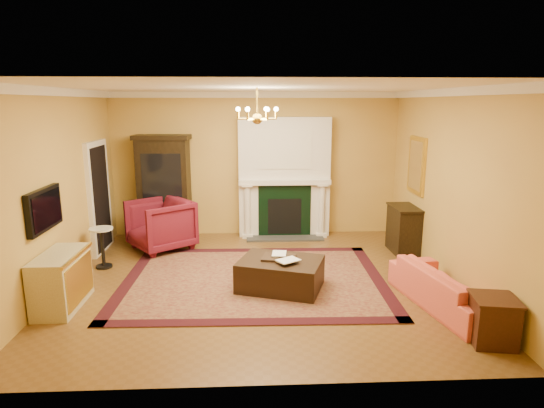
{
  "coord_description": "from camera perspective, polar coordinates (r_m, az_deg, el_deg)",
  "views": [
    {
      "loc": [
        -0.11,
        -6.81,
        2.78
      ],
      "look_at": [
        0.23,
        0.3,
        1.19
      ],
      "focal_mm": 30.0,
      "sensor_mm": 36.0,
      "label": 1
    }
  ],
  "objects": [
    {
      "name": "floor",
      "position": [
        7.37,
        -1.73,
        -9.7
      ],
      "size": [
        6.0,
        5.5,
        0.02
      ],
      "primitive_type": "cube",
      "color": "brown",
      "rests_on": "ground"
    },
    {
      "name": "ceiling",
      "position": [
        6.82,
        -1.9,
        14.5
      ],
      "size": [
        6.0,
        5.5,
        0.02
      ],
      "primitive_type": "cube",
      "color": "white",
      "rests_on": "wall_back"
    },
    {
      "name": "wall_back",
      "position": [
        9.66,
        -2.09,
        4.96
      ],
      "size": [
        6.0,
        0.02,
        3.0
      ],
      "primitive_type": "cube",
      "color": "gold",
      "rests_on": "floor"
    },
    {
      "name": "wall_front",
      "position": [
        4.25,
        -1.17,
        -4.97
      ],
      "size": [
        6.0,
        0.02,
        3.0
      ],
      "primitive_type": "cube",
      "color": "gold",
      "rests_on": "floor"
    },
    {
      "name": "wall_left",
      "position": [
        7.52,
        -25.42,
        1.54
      ],
      "size": [
        0.02,
        5.5,
        3.0
      ],
      "primitive_type": "cube",
      "color": "gold",
      "rests_on": "floor"
    },
    {
      "name": "wall_right",
      "position": [
        7.6,
        21.52,
        1.99
      ],
      "size": [
        0.02,
        5.5,
        3.0
      ],
      "primitive_type": "cube",
      "color": "gold",
      "rests_on": "floor"
    },
    {
      "name": "fireplace",
      "position": [
        9.55,
        1.54,
        3.01
      ],
      "size": [
        1.9,
        0.7,
        2.5
      ],
      "color": "silver",
      "rests_on": "wall_back"
    },
    {
      "name": "crown_molding",
      "position": [
        7.77,
        -2.01,
        13.75
      ],
      "size": [
        6.0,
        5.5,
        0.12
      ],
      "color": "white",
      "rests_on": "ceiling"
    },
    {
      "name": "doorway",
      "position": [
        9.14,
        -20.83,
        0.81
      ],
      "size": [
        0.08,
        1.05,
        2.1
      ],
      "color": "silver",
      "rests_on": "wall_left"
    },
    {
      "name": "tv_panel",
      "position": [
        6.98,
        -26.67,
        -0.62
      ],
      "size": [
        0.09,
        0.95,
        0.58
      ],
      "color": "black",
      "rests_on": "wall_left"
    },
    {
      "name": "gilt_mirror",
      "position": [
        8.84,
        17.68,
        4.64
      ],
      "size": [
        0.06,
        0.76,
        1.05
      ],
      "color": "gold",
      "rests_on": "wall_right"
    },
    {
      "name": "chandelier",
      "position": [
        6.82,
        -1.88,
        11.12
      ],
      "size": [
        0.63,
        0.55,
        0.53
      ],
      "color": "gold",
      "rests_on": "ceiling"
    },
    {
      "name": "oriental_rug",
      "position": [
        7.4,
        -2.27,
        -9.42
      ],
      "size": [
        4.23,
        3.21,
        0.02
      ],
      "primitive_type": "cube",
      "rotation": [
        0.0,
        0.0,
        -0.02
      ],
      "color": "#4A0F14",
      "rests_on": "floor"
    },
    {
      "name": "china_cabinet",
      "position": [
        9.63,
        -13.35,
        1.76
      ],
      "size": [
        1.05,
        0.53,
        2.06
      ],
      "primitive_type": "cube",
      "rotation": [
        0.0,
        0.0,
        -0.06
      ],
      "color": "black",
      "rests_on": "floor"
    },
    {
      "name": "wingback_armchair",
      "position": [
        8.99,
        -13.81,
        -2.26
      ],
      "size": [
        1.4,
        1.42,
        1.07
      ],
      "primitive_type": "imported",
      "rotation": [
        0.0,
        0.0,
        -0.92
      ],
      "color": "maroon",
      "rests_on": "floor"
    },
    {
      "name": "pedestal_table",
      "position": [
        8.32,
        -20.52,
        -4.82
      ],
      "size": [
        0.39,
        0.39,
        0.7
      ],
      "color": "black",
      "rests_on": "floor"
    },
    {
      "name": "commode",
      "position": [
        6.98,
        -24.91,
        -8.71
      ],
      "size": [
        0.49,
        1.04,
        0.77
      ],
      "primitive_type": "cube",
      "rotation": [
        0.0,
        0.0,
        -0.0
      ],
      "color": "beige",
      "rests_on": "floor"
    },
    {
      "name": "coral_sofa",
      "position": [
        6.81,
        21.12,
        -9.04
      ],
      "size": [
        0.93,
        1.98,
        0.74
      ],
      "primitive_type": "imported",
      "rotation": [
        0.0,
        0.0,
        1.77
      ],
      "color": "#E05B47",
      "rests_on": "floor"
    },
    {
      "name": "end_table",
      "position": [
        6.09,
        25.97,
        -13.12
      ],
      "size": [
        0.54,
        0.54,
        0.55
      ],
      "primitive_type": "cube",
      "rotation": [
        0.0,
        0.0,
        -0.17
      ],
      "color": "#35170E",
      "rests_on": "floor"
    },
    {
      "name": "console_table",
      "position": [
        8.96,
        16.19,
        -3.17
      ],
      "size": [
        0.45,
        0.77,
        0.85
      ],
      "primitive_type": "cube",
      "rotation": [
        0.0,
        0.0,
        0.02
      ],
      "color": "black",
      "rests_on": "floor"
    },
    {
      "name": "leather_ottoman",
      "position": [
        6.98,
        1.07,
        -8.76
      ],
      "size": [
        1.42,
        1.22,
        0.45
      ],
      "primitive_type": "cube",
      "rotation": [
        0.0,
        0.0,
        -0.33
      ],
      "color": "black",
      "rests_on": "oriental_rug"
    },
    {
      "name": "ottoman_tray",
      "position": [
        6.95,
        0.86,
        -6.73
      ],
      "size": [
        0.56,
        0.48,
        0.03
      ],
      "primitive_type": "cube",
      "rotation": [
        0.0,
        0.0,
        -0.22
      ],
      "color": "black",
      "rests_on": "leather_ottoman"
    },
    {
      "name": "book_a",
      "position": [
        6.99,
        0.02,
        -5.25
      ],
      "size": [
        0.22,
        0.05,
        0.29
      ],
      "primitive_type": "imported",
      "rotation": [
        0.0,
        0.0,
        -0.12
      ],
      "color": "gray",
      "rests_on": "ottoman_tray"
    },
    {
      "name": "book_b",
      "position": [
        6.79,
        1.43,
        -5.65
      ],
      "size": [
        0.15,
        0.21,
        0.32
      ],
      "primitive_type": "imported",
      "rotation": [
        0.0,
        0.0,
        -1.0
      ],
      "color": "gray",
      "rests_on": "ottoman_tray"
    },
    {
      "name": "topiary_left",
      "position": [
        9.44,
        -2.3,
        4.55
      ],
      "size": [
        0.16,
        0.16,
        0.42
      ],
      "color": "gray",
      "rests_on": "fireplace"
    },
    {
      "name": "topiary_right",
      "position": [
        9.51,
        4.66,
        4.77
      ],
      "size": [
        0.18,
        0.18,
        0.48
      ],
      "color": "gray",
      "rests_on": "fireplace"
    }
  ]
}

